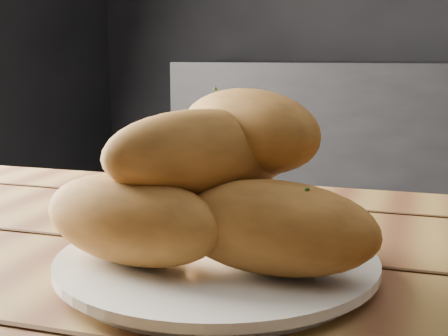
% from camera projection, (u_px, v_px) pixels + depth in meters
% --- Properties ---
extents(plate, '(0.27, 0.27, 0.02)m').
position_uv_depth(plate, '(217.00, 265.00, 0.53)').
color(plate, white).
rests_on(plate, table).
extents(bread_rolls, '(0.30, 0.24, 0.14)m').
position_uv_depth(bread_rolls, '(216.00, 186.00, 0.52)').
color(bread_rolls, '#BC7A34').
rests_on(bread_rolls, plate).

